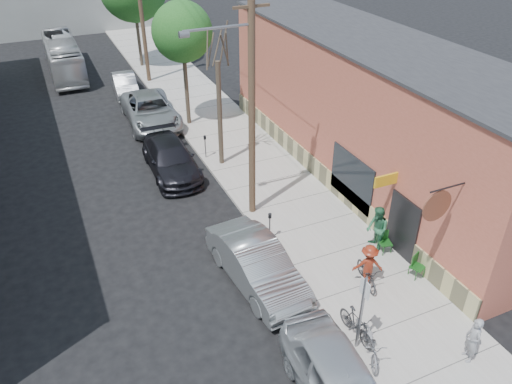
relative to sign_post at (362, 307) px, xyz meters
name	(u,v)px	position (x,y,z in m)	size (l,w,h in m)	color
ground	(235,286)	(-2.35, 4.22, -1.83)	(120.00, 120.00, 0.00)	black
sidewalk	(231,140)	(1.90, 15.22, -1.76)	(4.50, 58.00, 0.15)	#A8A39C
cafe_building	(371,111)	(6.64, 9.22, 1.47)	(6.60, 20.20, 6.61)	#AF5541
sign_post	(362,307)	(0.00, 0.00, 0.00)	(0.07, 0.45, 2.80)	slate
parking_meter_near	(270,222)	(-0.10, 6.04, -0.85)	(0.14, 0.14, 1.24)	slate
parking_meter_far	(205,143)	(-0.10, 13.76, -0.85)	(0.14, 0.14, 1.24)	slate
utility_pole_near	(250,97)	(0.04, 8.21, 3.58)	(3.57, 0.28, 10.00)	#503A28
utility_pole_far	(140,6)	(0.10, 26.70, 3.51)	(1.80, 0.28, 10.00)	#503A28
tree_bare	(220,115)	(0.45, 12.89, 0.97)	(0.24, 0.24, 5.30)	#44392C
tree_leafy_mid	(182,32)	(0.45, 18.35, 3.65)	(3.32, 3.32, 7.02)	#44392C
patio_chair_a	(385,243)	(3.63, 3.49, -1.24)	(0.50, 0.50, 0.88)	#134414
patio_chair_b	(417,267)	(3.83, 1.83, -1.24)	(0.50, 0.50, 0.88)	#134414
patron_grey	(473,340)	(2.80, -1.78, -0.88)	(0.58, 0.38, 1.60)	gray
patron_green	(377,229)	(3.39, 3.79, -0.73)	(0.92, 0.72, 1.90)	#286441
cyclist	(368,265)	(1.95, 2.29, -0.86)	(1.06, 0.61, 1.64)	maroon
cyclist_bike	(367,273)	(1.95, 2.29, -1.25)	(0.58, 1.66, 0.87)	black
parked_bike_a	(356,325)	(0.19, 0.35, -1.17)	(0.48, 1.71, 1.02)	black
parked_bike_b	(372,345)	(0.18, -0.49, -1.22)	(0.61, 1.76, 0.93)	slate
car_1	(257,264)	(-1.55, 4.08, -1.00)	(1.77, 5.07, 1.67)	gray
car_2	(171,159)	(-2.11, 13.21, -1.06)	(2.15, 5.29, 1.54)	black
car_3	(151,111)	(-1.55, 19.41, -0.99)	(2.81, 6.10, 1.69)	#999EA0
car_4	(125,84)	(-1.93, 25.03, -1.15)	(1.45, 4.15, 1.37)	gray
bus	(63,57)	(-5.18, 31.14, -0.52)	(2.20, 9.42, 2.62)	silver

